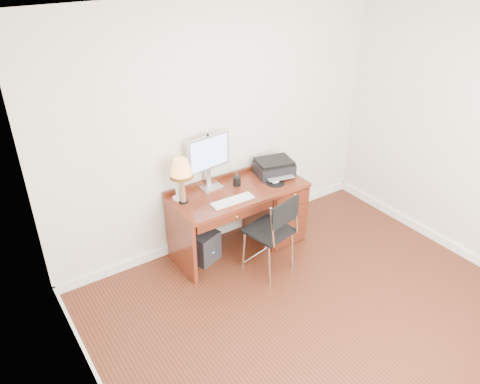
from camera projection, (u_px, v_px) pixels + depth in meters
ground at (321, 319)px, 4.40m from camera, size 4.00×4.00×0.00m
room_shell at (280, 279)px, 4.83m from camera, size 4.00×4.00×4.00m
desk at (262, 208)px, 5.37m from camera, size 1.50×0.67×0.75m
monitor at (209, 155)px, 4.92m from camera, size 0.52×0.19×0.59m
keyboard at (233, 201)px, 4.82m from camera, size 0.47×0.14×0.02m
mouse_pad at (276, 182)px, 5.16m from camera, size 0.20×0.20×0.04m
printer at (274, 167)px, 5.31m from camera, size 0.47×0.40×0.18m
leg_lamp at (181, 171)px, 4.63m from camera, size 0.24×0.24×0.49m
phone at (179, 195)px, 4.83m from camera, size 0.11×0.11×0.19m
pen_cup at (237, 181)px, 5.10m from camera, size 0.08×0.08×0.10m
chair at (273, 228)px, 4.76m from camera, size 0.50×0.51×0.91m
equipment_box at (203, 246)px, 5.13m from camera, size 0.37×0.37×0.34m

